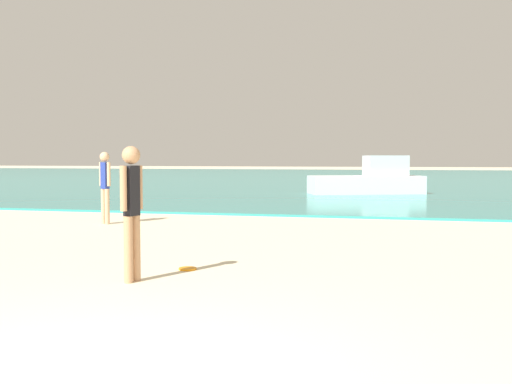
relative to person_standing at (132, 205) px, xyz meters
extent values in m
cube|color=teal|center=(1.21, 37.87, -0.87)|extent=(160.00, 60.00, 0.06)
cylinder|color=tan|center=(-0.02, -0.07, -0.51)|extent=(0.10, 0.10, 0.78)
cylinder|color=tan|center=(0.02, 0.07, -0.51)|extent=(0.10, 0.10, 0.78)
cube|color=black|center=(0.00, 0.00, 0.17)|extent=(0.15, 0.20, 0.58)
sphere|color=tan|center=(0.00, 0.00, 0.58)|extent=(0.21, 0.21, 0.21)
cylinder|color=tan|center=(-0.03, -0.14, 0.20)|extent=(0.08, 0.08, 0.52)
cylinder|color=tan|center=(0.03, 0.14, 0.20)|extent=(0.08, 0.08, 0.52)
cylinder|color=orange|center=(0.36, 0.85, -0.89)|extent=(0.23, 0.23, 0.03)
cylinder|color=#DDAD84|center=(-3.32, 5.42, -0.51)|extent=(0.10, 0.10, 0.78)
cylinder|color=#DDAD84|center=(-3.20, 5.36, -0.51)|extent=(0.10, 0.10, 0.78)
cube|color=#233899|center=(-3.26, 5.39, 0.17)|extent=(0.21, 0.18, 0.58)
sphere|color=#DDAD84|center=(-3.26, 5.39, 0.58)|extent=(0.21, 0.21, 0.21)
cylinder|color=#DDAD84|center=(-3.39, 5.46, 0.20)|extent=(0.08, 0.08, 0.52)
cylinder|color=#DDAD84|center=(-3.14, 5.33, 0.20)|extent=(0.08, 0.08, 0.52)
cube|color=white|center=(1.71, 17.02, -0.49)|extent=(4.62, 2.91, 0.71)
cube|color=silver|center=(2.45, 17.31, 0.26)|extent=(1.84, 1.50, 0.79)
camera|label=1|loc=(3.02, -6.19, 0.54)|focal=40.92mm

